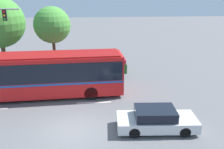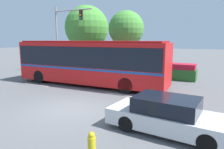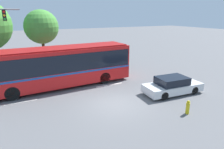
# 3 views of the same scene
# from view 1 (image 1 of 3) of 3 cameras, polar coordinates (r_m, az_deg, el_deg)

# --- Properties ---
(ground_plane) EXTENTS (140.00, 140.00, 0.00)m
(ground_plane) POSITION_cam_1_polar(r_m,az_deg,el_deg) (13.57, -9.60, -13.47)
(ground_plane) COLOR #5B5B5E
(city_bus) EXTENTS (11.48, 2.98, 3.23)m
(city_bus) POSITION_cam_1_polar(r_m,az_deg,el_deg) (17.63, -16.29, 0.45)
(city_bus) COLOR red
(city_bus) RESTS_ON ground
(sedan_foreground) EXTENTS (4.56, 2.10, 1.29)m
(sedan_foreground) POSITION_cam_1_polar(r_m,az_deg,el_deg) (13.42, 10.85, -10.92)
(sedan_foreground) COLOR silver
(sedan_foreground) RESTS_ON ground
(flowering_hedge) EXTENTS (10.86, 1.41, 1.34)m
(flowering_hedge) POSITION_cam_1_polar(r_m,az_deg,el_deg) (22.68, -10.21, 1.90)
(flowering_hedge) COLOR #286028
(flowering_hedge) RESTS_ON ground
(street_tree_centre) EXTENTS (3.62, 3.62, 6.23)m
(street_tree_centre) POSITION_cam_1_polar(r_m,az_deg,el_deg) (24.08, -14.57, 11.73)
(street_tree_centre) COLOR brown
(street_tree_centre) RESTS_ON ground
(lane_stripe_near) EXTENTS (2.40, 0.16, 0.01)m
(lane_stripe_near) POSITION_cam_1_polar(r_m,az_deg,el_deg) (16.54, -4.52, -6.93)
(lane_stripe_near) COLOR silver
(lane_stripe_near) RESTS_ON ground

